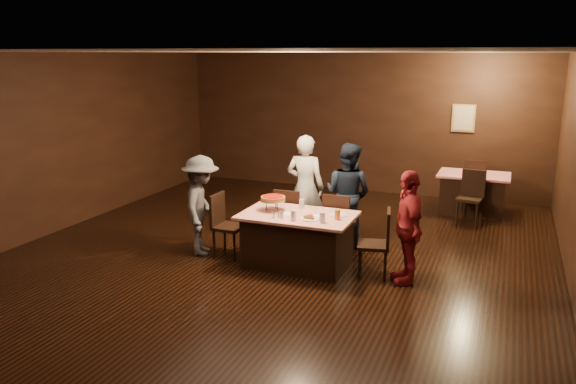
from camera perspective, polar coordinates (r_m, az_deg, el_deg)
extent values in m
plane|color=black|center=(8.19, -2.24, -7.45)|extent=(10.00, 10.00, 0.00)
cube|color=silver|center=(7.63, -2.46, 14.04)|extent=(8.00, 10.00, 0.04)
cube|color=black|center=(12.45, 7.15, 6.97)|extent=(8.00, 0.04, 3.00)
cube|color=black|center=(10.07, -23.67, 4.28)|extent=(0.04, 10.00, 3.00)
cube|color=tan|center=(12.03, 17.40, 7.17)|extent=(0.46, 0.03, 0.56)
cube|color=beige|center=(12.01, 17.39, 7.16)|extent=(0.38, 0.01, 0.48)
cube|color=#AB1C0B|center=(8.05, 0.97, -4.90)|extent=(1.60, 1.00, 0.77)
cube|color=red|center=(11.24, 18.24, -0.16)|extent=(1.30, 0.90, 0.77)
cube|color=black|center=(8.83, 0.28, -2.58)|extent=(0.43, 0.43, 0.95)
cube|color=black|center=(8.58, 5.26, -3.13)|extent=(0.43, 0.43, 0.95)
cube|color=black|center=(8.46, -6.01, -3.40)|extent=(0.42, 0.42, 0.95)
cube|color=black|center=(7.73, 8.66, -5.19)|extent=(0.50, 0.50, 0.95)
cube|color=black|center=(10.54, 18.01, -0.55)|extent=(0.48, 0.48, 0.95)
cube|color=black|center=(11.80, 18.48, 0.92)|extent=(0.44, 0.44, 0.95)
imported|color=silver|center=(9.14, 1.76, 0.49)|extent=(0.63, 0.42, 1.72)
imported|color=black|center=(8.94, 6.10, -0.18)|extent=(0.92, 0.79, 1.63)
imported|color=#4D4E51|center=(8.53, -8.79, -1.36)|extent=(0.86, 1.11, 1.52)
imported|color=maroon|center=(7.55, 12.07, -3.49)|extent=(0.71, 0.97, 1.53)
cylinder|color=black|center=(8.20, -1.25, -1.20)|extent=(0.01, 0.01, 0.15)
cylinder|color=black|center=(8.10, -2.23, -1.40)|extent=(0.01, 0.01, 0.15)
cylinder|color=black|center=(8.03, -1.10, -1.52)|extent=(0.01, 0.01, 0.15)
cylinder|color=silver|center=(8.09, -1.53, -0.83)|extent=(0.38, 0.38, 0.01)
cylinder|color=#B27233|center=(8.08, -1.53, -0.62)|extent=(0.35, 0.35, 0.05)
cylinder|color=#A5140C|center=(8.07, -1.54, -0.42)|extent=(0.30, 0.30, 0.01)
cylinder|color=white|center=(7.69, 2.25, -2.75)|extent=(0.25, 0.25, 0.01)
cylinder|color=#B27233|center=(7.68, 2.25, -2.55)|extent=(0.18, 0.18, 0.04)
cylinder|color=#A5140C|center=(7.68, 2.25, -2.39)|extent=(0.14, 0.14, 0.01)
cylinder|color=white|center=(7.90, 5.11, -2.34)|extent=(0.25, 0.25, 0.01)
cylinder|color=silver|center=(7.63, 0.54, -2.38)|extent=(0.08, 0.08, 0.14)
cylinder|color=silver|center=(7.55, 3.51, -2.60)|extent=(0.08, 0.08, 0.14)
cylinder|color=#BF7F26|center=(7.69, 5.04, -2.32)|extent=(0.08, 0.08, 0.14)
cylinder|color=silver|center=(8.21, 1.41, -1.22)|extent=(0.08, 0.08, 0.14)
cylinder|color=silver|center=(7.77, -0.91, -2.32)|extent=(0.04, 0.04, 0.08)
cylinder|color=silver|center=(7.76, -0.91, -2.00)|extent=(0.05, 0.05, 0.02)
cylinder|color=silver|center=(7.70, -0.64, -2.47)|extent=(0.04, 0.04, 0.08)
cylinder|color=silver|center=(7.69, -0.64, -2.14)|extent=(0.05, 0.05, 0.02)
cylinder|color=silver|center=(7.75, -1.46, -2.37)|extent=(0.04, 0.04, 0.08)
cylinder|color=silver|center=(7.73, -1.47, -2.05)|extent=(0.05, 0.05, 0.02)
cube|color=white|center=(7.84, 3.04, -2.47)|extent=(0.19, 0.19, 0.01)
cube|color=white|center=(7.95, -0.15, -2.23)|extent=(0.21, 0.21, 0.01)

